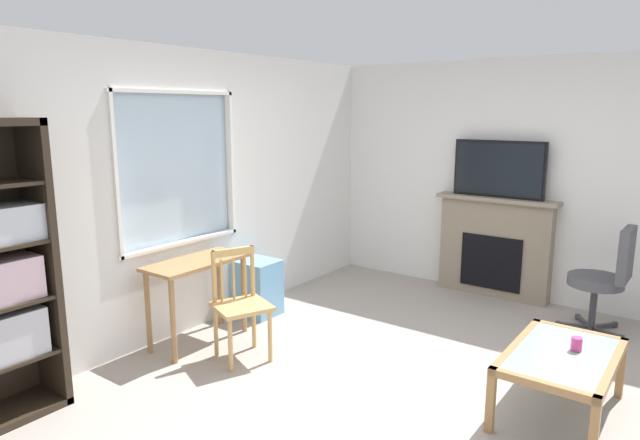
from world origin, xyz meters
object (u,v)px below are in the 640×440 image
wooden_chair (240,304)px  fireplace (494,246)px  desk_under_window (197,276)px  plastic_drawer_unit (257,287)px  coffee_table (562,361)px  sippy_cup (577,344)px  office_chair (607,275)px  tv (499,169)px

wooden_chair → fireplace: bearing=-22.1°
desk_under_window → plastic_drawer_unit: desk_under_window is taller
wooden_chair → coffee_table: wooden_chair is taller
sippy_cup → wooden_chair: bearing=106.8°
wooden_chair → office_chair: (2.31, -2.30, 0.09)m
plastic_drawer_unit → fireplace: fireplace is taller
tv → plastic_drawer_unit: bearing=138.8°
plastic_drawer_unit → sippy_cup: plastic_drawer_unit is taller
fireplace → sippy_cup: (-2.05, -1.26, -0.07)m
office_chair → sippy_cup: (-1.59, -0.08, -0.07)m
sippy_cup → tv: bearing=31.8°
desk_under_window → tv: (2.75, -1.64, 0.79)m
fireplace → office_chair: size_ratio=1.28×
plastic_drawer_unit → sippy_cup: bearing=-91.8°
fireplace → desk_under_window: bearing=149.3°
desk_under_window → sippy_cup: (0.72, -2.90, -0.12)m
plastic_drawer_unit → coffee_table: size_ratio=0.54×
coffee_table → plastic_drawer_unit: bearing=86.4°
office_chair → desk_under_window: bearing=129.3°
desk_under_window → office_chair: bearing=-50.7°
fireplace → sippy_cup: 2.41m
plastic_drawer_unit → fireplace: bearing=-40.9°
wooden_chair → office_chair: size_ratio=0.90×
fireplace → coffee_table: size_ratio=1.25×
wooden_chair → plastic_drawer_unit: 1.01m
coffee_table → fireplace: bearing=29.3°
coffee_table → tv: bearing=29.5°
desk_under_window → coffee_table: (0.63, -2.84, -0.23)m
fireplace → sippy_cup: bearing=-148.4°
tv → sippy_cup: size_ratio=10.69×
sippy_cup → plastic_drawer_unit: bearing=88.2°
plastic_drawer_unit → office_chair: size_ratio=0.55×
tv → office_chair: (-0.44, -1.18, -0.84)m
tv → coffee_table: (-2.12, -1.20, -1.02)m
plastic_drawer_unit → sippy_cup: 2.96m
office_chair → coffee_table: office_chair is taller
plastic_drawer_unit → tv: 2.81m
desk_under_window → plastic_drawer_unit: bearing=3.5°
wooden_chair → sippy_cup: wooden_chair is taller
desk_under_window → office_chair: size_ratio=0.91×
office_chair → tv: bearing=69.6°
desk_under_window → fireplace: size_ratio=0.71×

